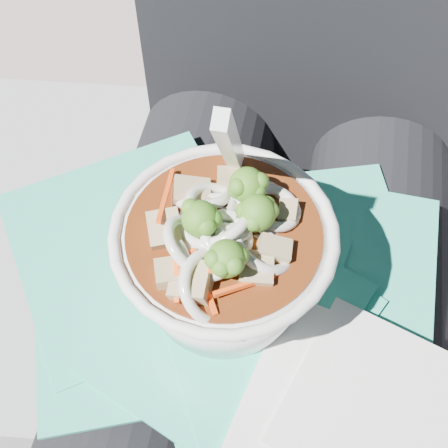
% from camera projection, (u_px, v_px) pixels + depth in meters
% --- Properties ---
extents(stone_ledge, '(1.05, 0.61, 0.45)m').
position_uv_depth(stone_ledge, '(268.00, 321.00, 0.94)').
color(stone_ledge, gray).
rests_on(stone_ledge, ground).
extents(lap, '(0.36, 0.48, 0.16)m').
position_uv_depth(lap, '(263.00, 330.00, 0.61)').
color(lap, black).
rests_on(lap, stone_ledge).
extents(person_body, '(0.34, 0.94, 1.00)m').
position_uv_depth(person_body, '(278.00, 237.00, 0.63)').
color(person_body, black).
rests_on(person_body, ground).
extents(plastic_bag, '(0.41, 0.38, 0.02)m').
position_uv_depth(plastic_bag, '(241.00, 304.00, 0.52)').
color(plastic_bag, '#29AE8E').
rests_on(plastic_bag, lap).
extents(napkins, '(0.20, 0.17, 0.01)m').
position_uv_depth(napkins, '(358.00, 406.00, 0.46)').
color(napkins, silver).
rests_on(napkins, plastic_bag).
extents(udon_bowl, '(0.17, 0.17, 0.21)m').
position_uv_depth(udon_bowl, '(224.00, 255.00, 0.47)').
color(udon_bowl, white).
rests_on(udon_bowl, plastic_bag).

